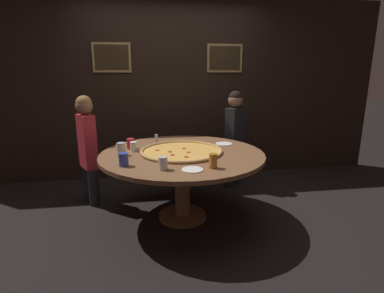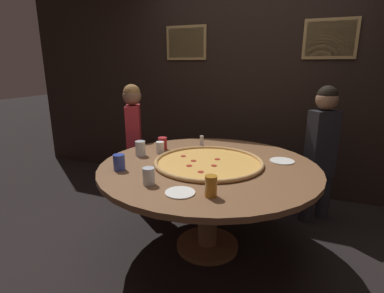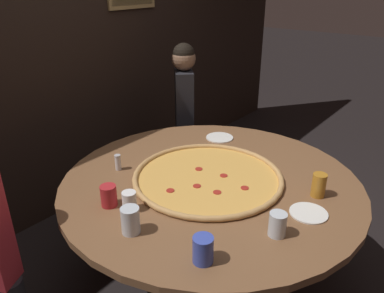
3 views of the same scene
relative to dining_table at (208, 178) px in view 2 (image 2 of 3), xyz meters
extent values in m
plane|color=black|center=(0.00, 0.00, -0.62)|extent=(24.00, 24.00, 0.00)
cube|color=black|center=(0.00, 1.45, 0.68)|extent=(6.40, 0.06, 2.60)
cube|color=#9E7F4C|center=(-0.80, 1.41, 1.13)|extent=(0.52, 0.02, 0.40)
cube|color=#B2A893|center=(-0.80, 1.41, 1.13)|extent=(0.46, 0.01, 0.34)
cube|color=#9E7F4C|center=(0.80, 1.41, 1.13)|extent=(0.52, 0.02, 0.40)
cube|color=#B2A893|center=(0.80, 1.41, 1.13)|extent=(0.46, 0.01, 0.34)
cylinder|color=brown|center=(0.00, 0.00, 0.10)|extent=(1.71, 1.71, 0.04)
cylinder|color=brown|center=(0.00, 0.00, -0.27)|extent=(0.16, 0.16, 0.70)
cylinder|color=brown|center=(0.00, 0.00, -0.60)|extent=(0.52, 0.52, 0.04)
cylinder|color=#E5A84C|center=(-0.01, 0.02, 0.12)|extent=(0.83, 0.83, 0.01)
torus|color=tan|center=(-0.01, 0.02, 0.13)|extent=(0.87, 0.87, 0.03)
cylinder|color=#A8281E|center=(0.02, -0.22, 0.13)|extent=(0.04, 0.04, 0.00)
cylinder|color=#A8281E|center=(0.04, 0.11, 0.13)|extent=(0.04, 0.04, 0.00)
cylinder|color=#A8281E|center=(-0.13, 0.00, 0.13)|extent=(0.04, 0.04, 0.00)
cylinder|color=#A8281E|center=(-0.11, -0.12, 0.13)|extent=(0.04, 0.04, 0.00)
cylinder|color=#A8281E|center=(0.06, -0.05, 0.13)|extent=(0.04, 0.04, 0.00)
cylinder|color=#A8281E|center=(-0.26, 0.08, 0.13)|extent=(0.04, 0.04, 0.00)
cylinder|color=#B22328|center=(-0.54, 0.25, 0.17)|extent=(0.08, 0.08, 0.11)
cylinder|color=silver|center=(-0.23, -0.53, 0.17)|extent=(0.08, 0.08, 0.11)
cylinder|color=#BC7A23|center=(0.21, -0.55, 0.18)|extent=(0.07, 0.07, 0.13)
cylinder|color=#384CB7|center=(-0.57, -0.37, 0.18)|extent=(0.09, 0.09, 0.12)
cylinder|color=silver|center=(-0.62, 0.00, 0.18)|extent=(0.09, 0.09, 0.13)
cylinder|color=white|center=(-0.50, 0.14, 0.17)|extent=(0.07, 0.07, 0.10)
cylinder|color=white|center=(0.53, 0.30, 0.12)|extent=(0.19, 0.19, 0.01)
cylinder|color=white|center=(0.02, -0.58, 0.12)|extent=(0.19, 0.19, 0.01)
cylinder|color=silver|center=(-0.25, 0.51, 0.16)|extent=(0.04, 0.04, 0.08)
cylinder|color=#B7B7BC|center=(-0.25, 0.51, 0.21)|extent=(0.04, 0.04, 0.01)
cylinder|color=#232328|center=(0.90, 0.94, -0.39)|extent=(0.17, 0.17, 0.46)
cylinder|color=#232328|center=(0.75, 0.80, -0.39)|extent=(0.17, 0.17, 0.46)
cube|color=#232328|center=(0.82, 0.87, 0.15)|extent=(0.30, 0.29, 0.64)
sphere|color=#8C664C|center=(0.82, 0.87, 0.57)|extent=(0.20, 0.20, 0.20)
sphere|color=black|center=(0.82, 0.87, 0.60)|extent=(0.18, 0.18, 0.18)
cylinder|color=#232328|center=(-1.01, 0.48, -0.40)|extent=(0.16, 0.16, 0.45)
cylinder|color=#232328|center=(-1.10, 0.66, -0.40)|extent=(0.16, 0.16, 0.45)
cube|color=red|center=(-1.06, 0.57, 0.14)|extent=(0.25, 0.31, 0.63)
sphere|color=#8C664C|center=(-1.06, 0.57, 0.56)|extent=(0.20, 0.20, 0.20)
sphere|color=#9E703D|center=(-1.06, 0.57, 0.59)|extent=(0.18, 0.18, 0.18)
camera|label=1|loc=(-0.35, -3.00, 0.94)|focal=28.00mm
camera|label=2|loc=(0.73, -2.11, 0.88)|focal=28.00mm
camera|label=3|loc=(-1.54, -1.08, 1.18)|focal=35.00mm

